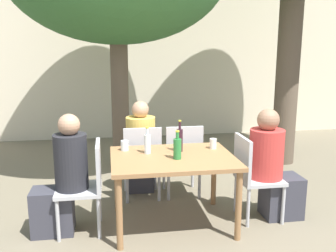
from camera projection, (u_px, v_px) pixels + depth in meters
name	position (u px, v px, depth m)	size (l,w,h in m)	color
ground_plane	(173.00, 224.00, 3.92)	(30.00, 30.00, 0.00)	#706651
cafe_building_wall	(139.00, 68.00, 7.48)	(10.00, 0.08, 2.80)	beige
dining_table_front	(173.00, 164.00, 3.78)	(1.24, 0.97, 0.73)	#996B42
patio_chair_0	(88.00, 182.00, 3.68)	(0.44, 0.44, 0.90)	#B2B2B7
patio_chair_1	(252.00, 173.00, 3.94)	(0.44, 0.44, 0.90)	#B2B2B7
patio_chair_2	(142.00, 158.00, 4.46)	(0.44, 0.44, 0.90)	#B2B2B7
patio_chair_3	(183.00, 156.00, 4.54)	(0.44, 0.44, 0.90)	#B2B2B7
person_seated_0	(63.00, 181.00, 3.64)	(0.56, 0.32, 1.20)	#383842
person_seated_1	(273.00, 169.00, 3.97)	(0.58, 0.36, 1.19)	#383842
person_seated_2	(140.00, 151.00, 4.69)	(0.36, 0.58, 1.18)	#383842
green_bottle_0	(177.00, 148.00, 3.66)	(0.08, 0.08, 0.28)	#287A38
water_bottle_1	(147.00, 143.00, 3.85)	(0.07, 0.07, 0.28)	silver
wine_bottle_2	(180.00, 139.00, 3.92)	(0.06, 0.06, 0.33)	#331923
drinking_glass_0	(213.00, 144.00, 4.04)	(0.08, 0.08, 0.11)	silver
drinking_glass_1	(125.00, 146.00, 3.97)	(0.08, 0.08, 0.11)	silver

